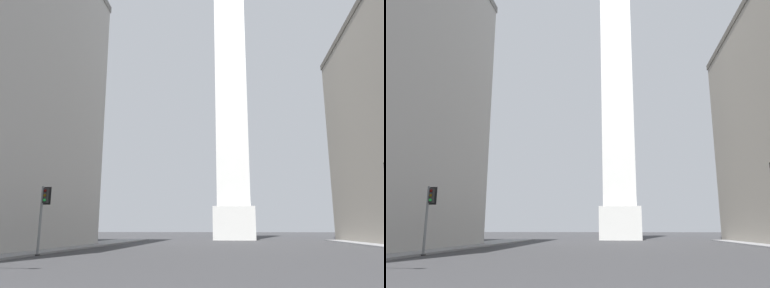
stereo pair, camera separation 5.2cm
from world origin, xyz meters
TOP-DOWN VIEW (x-y plane):
  - obelisk at (0.00, 64.19)m, footprint 7.05×7.05m
  - traffic_light_mid_left at (-14.33, 24.28)m, footprint 0.78×0.50m

SIDE VIEW (x-z plane):
  - traffic_light_mid_left at x=-14.33m, z-range 0.81..5.82m
  - obelisk at x=0.00m, z-range -1.36..59.40m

